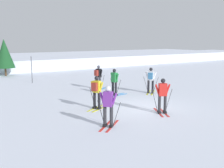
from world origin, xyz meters
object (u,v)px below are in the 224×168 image
(skier_black, at_px, (98,76))
(trail_marker_pole, at_px, (32,70))
(skier_white, at_px, (151,79))
(skier_red, at_px, (163,95))
(skier_yellow, at_px, (96,91))
(skier_purple, at_px, (108,105))
(conifer_far_left, at_px, (4,53))
(skier_green, at_px, (114,81))

(skier_black, distance_m, trail_marker_pole, 6.19)
(skier_white, bearing_deg, skier_red, -124.10)
(skier_red, relative_size, skier_yellow, 1.00)
(skier_purple, height_order, conifer_far_left, conifer_far_left)
(skier_black, distance_m, skier_red, 7.06)
(skier_white, distance_m, skier_purple, 7.26)
(skier_black, bearing_deg, skier_green, -94.97)
(skier_black, relative_size, skier_purple, 1.00)
(skier_black, distance_m, conifer_far_left, 11.77)
(skier_white, distance_m, conifer_far_left, 15.47)
(skier_purple, bearing_deg, skier_green, 54.47)
(skier_yellow, relative_size, trail_marker_pole, 0.78)
(skier_black, relative_size, skier_yellow, 1.00)
(trail_marker_pole, bearing_deg, skier_purple, -92.28)
(trail_marker_pole, bearing_deg, skier_white, -57.23)
(skier_green, height_order, skier_yellow, same)
(skier_black, height_order, conifer_far_left, conifer_far_left)
(skier_black, relative_size, trail_marker_pole, 0.78)
(skier_red, distance_m, trail_marker_pole, 12.63)
(skier_white, bearing_deg, skier_purple, -144.42)
(skier_red, bearing_deg, skier_green, 86.55)
(skier_green, relative_size, skier_purple, 1.00)
(skier_black, bearing_deg, skier_purple, -116.96)
(skier_red, bearing_deg, skier_black, 86.03)
(skier_purple, bearing_deg, skier_red, 5.14)
(skier_red, bearing_deg, conifer_far_left, 101.66)
(trail_marker_pole, bearing_deg, conifer_far_left, 99.72)
(skier_white, bearing_deg, skier_green, 163.44)
(skier_red, distance_m, skier_yellow, 3.30)
(skier_green, relative_size, skier_red, 1.00)
(skier_white, bearing_deg, conifer_far_left, 114.40)
(conifer_far_left, bearing_deg, skier_white, -65.60)
(skier_yellow, bearing_deg, skier_red, -46.09)
(skier_green, bearing_deg, skier_white, -16.56)
(skier_black, relative_size, skier_red, 1.00)
(skier_white, height_order, skier_green, same)
(skier_white, xyz_separation_m, skier_black, (-2.17, 3.11, -0.00))
(skier_white, distance_m, skier_yellow, 5.19)
(skier_white, xyz_separation_m, skier_red, (-2.66, -3.93, -0.04))
(skier_green, relative_size, skier_black, 1.00)
(skier_green, distance_m, skier_yellow, 3.42)
(skier_black, relative_size, conifer_far_left, 0.48)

